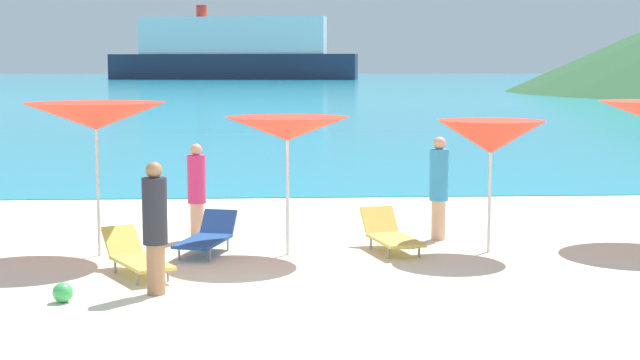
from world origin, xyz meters
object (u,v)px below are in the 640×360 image
umbrella_1 (96,116)px  lounge_chair_2 (391,234)px  umbrella_2 (287,129)px  cruise_ship (232,52)px  beachgoer_1 (197,189)px  beachgoer_3 (155,224)px  beachgoer_2 (439,185)px  beach_ball (63,293)px  umbrella_3 (491,137)px  lounge_chair_1 (136,256)px  lounge_chair_3 (207,236)px

umbrella_1 → lounge_chair_2: 4.98m
umbrella_2 → cruise_ship: cruise_ship is taller
umbrella_2 → beachgoer_1: (-1.52, 1.42, -1.11)m
cruise_ship → lounge_chair_2: bearing=-76.5°
lounge_chair_2 → cruise_ship: size_ratio=0.03×
umbrella_2 → beachgoer_1: size_ratio=1.32×
lounge_chair_2 → beachgoer_3: (-3.42, -2.68, 0.65)m
beachgoer_2 → beach_ball: bearing=74.8°
umbrella_1 → beachgoer_2: umbrella_1 is taller
umbrella_3 → beach_ball: (-6.10, -2.90, -1.71)m
cruise_ship → beachgoer_1: bearing=-77.3°
beachgoer_2 → cruise_ship: bearing=-48.5°
umbrella_2 → beachgoer_1: umbrella_2 is taller
lounge_chair_2 → beachgoer_3: 4.39m
beachgoer_3 → beach_ball: beachgoer_3 is taller
lounge_chair_1 → lounge_chair_3: bearing=30.0°
lounge_chair_1 → lounge_chair_2: 4.12m
beachgoer_2 → beach_ball: 6.85m
umbrella_1 → cruise_ship: 223.44m
lounge_chair_3 → beachgoer_1: bearing=117.9°
lounge_chair_3 → beachgoer_3: 2.78m
beachgoer_3 → beach_ball: bearing=38.0°
lounge_chair_2 → beachgoer_3: beachgoer_3 is taller
lounge_chair_1 → lounge_chair_2: lounge_chair_2 is taller
lounge_chair_2 → beachgoer_1: 3.45m
umbrella_3 → lounge_chair_1: 5.78m
umbrella_1 → umbrella_3: 6.17m
cruise_ship → beach_ball: bearing=-77.7°
beachgoer_1 → cruise_ship: size_ratio=0.03×
lounge_chair_2 → lounge_chair_3: size_ratio=1.02×
umbrella_3 → beachgoer_1: bearing=163.8°
lounge_chair_1 → lounge_chair_3: lounge_chair_3 is taller
umbrella_1 → umbrella_2: umbrella_1 is taller
lounge_chair_2 → beachgoer_1: (-3.17, 1.22, 0.60)m
umbrella_2 → beach_ball: 4.46m
lounge_chair_3 → beach_ball: 3.43m
lounge_chair_3 → beach_ball: (-1.62, -3.02, -0.15)m
beachgoer_1 → beach_ball: bearing=-144.9°
beachgoer_1 → beachgoer_3: 3.91m
beachgoer_2 → beachgoer_3: (-4.37, -3.65, -0.02)m
beachgoer_2 → lounge_chair_1: bearing=65.9°
lounge_chair_1 → beach_ball: size_ratio=6.52×
beach_ball → umbrella_1: bearing=91.2°
umbrella_2 → beachgoer_2: 3.04m
beach_ball → cruise_ship: (-5.85, 226.28, 6.77)m
umbrella_2 → beach_ball: bearing=-135.4°
umbrella_1 → lounge_chair_3: (1.68, 0.06, -1.91)m
umbrella_3 → beachgoer_2: size_ratio=1.19×
umbrella_2 → cruise_ship: 223.66m
umbrella_3 → lounge_chair_1: (-5.39, -1.35, -1.58)m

